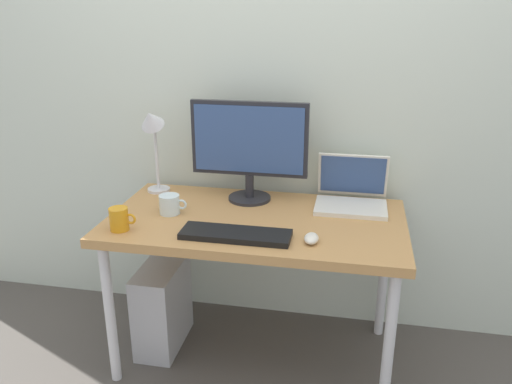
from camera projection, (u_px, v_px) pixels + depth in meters
name	position (u px, v px, depth m)	size (l,w,h in m)	color
ground_plane	(256.00, 354.00, 2.49)	(6.00, 6.00, 0.00)	#4C4742
back_wall	(273.00, 68.00, 2.42)	(4.40, 0.04, 2.60)	silver
desk	(256.00, 232.00, 2.27)	(1.28, 0.70, 0.71)	#B7844C
monitor	(249.00, 145.00, 2.37)	(0.54, 0.20, 0.47)	#232328
laptop	(352.00, 193.00, 2.37)	(0.32, 0.27, 0.23)	silver
desk_lamp	(152.00, 132.00, 2.44)	(0.11, 0.16, 0.43)	silver
keyboard	(236.00, 234.00, 2.06)	(0.44, 0.14, 0.02)	black
mouse	(311.00, 238.00, 2.01)	(0.06, 0.09, 0.03)	silver
coffee_mug	(119.00, 219.00, 2.11)	(0.11, 0.08, 0.10)	orange
glass_cup	(170.00, 204.00, 2.28)	(0.12, 0.09, 0.09)	silver
computer_tower	(162.00, 306.00, 2.50)	(0.18, 0.36, 0.42)	#B2B2B7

